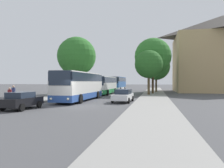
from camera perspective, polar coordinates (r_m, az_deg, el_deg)
name	(u,v)px	position (r m, az deg, el deg)	size (l,w,h in m)	color
ground_plane	(76,107)	(20.62, -9.36, -5.85)	(300.00, 300.00, 0.00)	#4C4C4F
sidewalk_left	(9,104)	(23.97, -25.29, -4.82)	(4.00, 120.00, 0.15)	gray
sidewalk_right	(153,108)	(19.33, 10.59, -6.07)	(4.00, 120.00, 0.15)	gray
building_right_background	(223,54)	(54.51, 26.99, 7.06)	(20.42, 14.90, 16.94)	tan
bus_front	(80,86)	(26.95, -8.32, -0.42)	(2.88, 11.78, 3.43)	#2D519E
bus_middle	(105,85)	(39.79, -1.91, -0.24)	(2.80, 11.21, 3.19)	#238942
bus_rear	(117,84)	(52.80, 1.42, 0.11)	(2.97, 11.01, 3.41)	silver
parked_car_left_curb	(22,100)	(19.88, -22.55, -3.93)	(2.04, 4.00, 1.46)	black
parked_car_right_near	(123,95)	(24.76, 2.93, -2.99)	(2.09, 4.70, 1.46)	silver
pedestrian_waiting_near	(10,96)	(22.45, -25.17, -2.88)	(0.36, 0.36, 1.64)	#23232D
pedestrian_waiting_far	(13,95)	(23.34, -24.34, -2.52)	(0.36, 0.36, 1.80)	#23232D
tree_left_near	(77,56)	(39.10, -9.23, 7.16)	(6.76, 6.76, 10.00)	brown
tree_left_far	(78,62)	(42.94, -8.87, 5.67)	(4.67, 4.67, 8.30)	#513D23
tree_right_near	(156,66)	(46.69, 11.47, 4.52)	(5.69, 5.69, 8.19)	brown
tree_right_mid	(153,56)	(40.55, 10.62, 7.10)	(6.62, 6.62, 10.06)	#47331E
tree_right_far	(149,64)	(37.04, 9.57, 5.11)	(4.70, 4.70, 7.43)	brown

